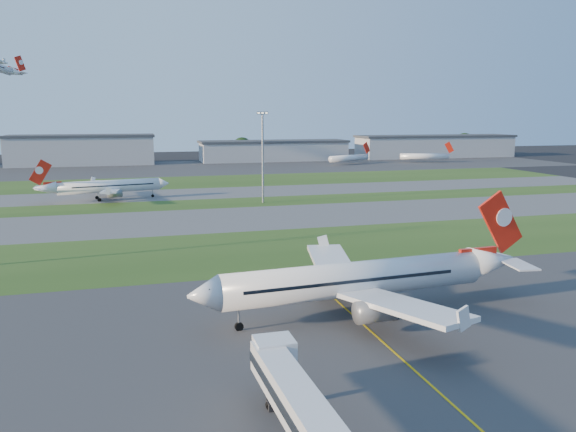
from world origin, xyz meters
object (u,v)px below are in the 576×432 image
object	(u,v)px
mini_jet_near	(349,158)
mini_jet_far	(425,156)
airliner_taxiing	(108,187)
airliner_parked	(358,280)
light_mast_centre	(263,151)

from	to	relation	value
mini_jet_near	mini_jet_far	distance (m)	43.30
mini_jet_near	mini_jet_far	world-z (taller)	same
airliner_taxiing	mini_jet_near	world-z (taller)	airliner_taxiing
airliner_parked	airliner_taxiing	xyz separation A→B (m)	(-33.42, 110.73, -0.68)
light_mast_centre	mini_jet_near	bearing A→B (deg)	57.84
airliner_taxiing	mini_jet_near	bearing A→B (deg)	-150.76
airliner_parked	mini_jet_near	world-z (taller)	airliner_parked
airliner_taxiing	mini_jet_far	size ratio (longest dim) A/B	1.28
mini_jet_near	light_mast_centre	xyz separation A→B (m)	(-71.70, -114.02, 11.53)
airliner_parked	mini_jet_near	distance (m)	222.63
airliner_parked	airliner_taxiing	distance (m)	115.66
mini_jet_near	airliner_taxiing	bearing A→B (deg)	-163.60
mini_jet_near	mini_jet_far	xyz separation A→B (m)	(43.30, 0.18, 0.00)
airliner_parked	airliner_taxiing	world-z (taller)	airliner_parked
mini_jet_far	light_mast_centre	size ratio (longest dim) A/B	1.09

